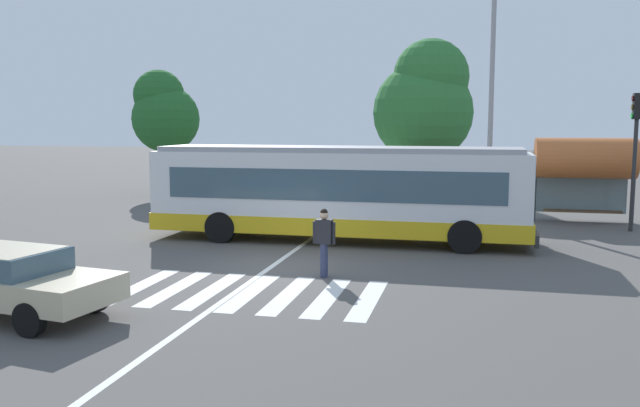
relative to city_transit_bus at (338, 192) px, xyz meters
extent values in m
plane|color=#514F4C|center=(-0.72, -4.33, -1.59)|extent=(160.00, 160.00, 0.00)
cylinder|color=black|center=(4.05, 1.15, -1.09)|extent=(1.00, 0.31, 1.00)
cylinder|color=black|center=(4.04, -1.19, -1.09)|extent=(1.00, 0.31, 1.00)
cylinder|color=black|center=(-3.59, 1.19, -1.09)|extent=(1.00, 0.31, 1.00)
cylinder|color=black|center=(-3.60, -1.15, -1.09)|extent=(1.00, 0.31, 1.00)
cube|color=white|center=(-0.02, 0.00, 0.04)|extent=(11.95, 2.61, 2.55)
cube|color=gold|center=(-0.02, 0.00, -0.96)|extent=(12.07, 2.64, 0.55)
cube|color=#3D5666|center=(-0.02, 0.00, 0.34)|extent=(10.52, 2.66, 0.96)
cube|color=#3D5666|center=(5.95, -0.03, 0.24)|extent=(0.05, 2.24, 1.63)
cube|color=black|center=(5.95, -0.03, 1.13)|extent=(0.07, 1.94, 0.28)
cube|color=#99999E|center=(-0.02, 0.00, 1.39)|extent=(11.48, 2.40, 0.16)
cube|color=#28282B|center=(6.07, -0.03, -1.16)|extent=(0.13, 2.55, 0.36)
cylinder|color=#333856|center=(0.68, -5.01, -1.16)|extent=(0.16, 0.16, 0.85)
cylinder|color=#333856|center=(0.67, -5.14, -1.16)|extent=(0.16, 0.16, 0.85)
cube|color=#232328|center=(0.68, -5.08, -0.44)|extent=(0.41, 0.28, 0.60)
cylinder|color=#232328|center=(0.44, -5.07, -0.47)|extent=(0.10, 0.10, 0.55)
cylinder|color=#232328|center=(0.92, -5.09, -0.47)|extent=(0.10, 0.10, 0.55)
sphere|color=tan|center=(0.68, -5.08, -0.03)|extent=(0.22, 0.22, 0.22)
sphere|color=black|center=(0.68, -5.08, 0.04)|extent=(0.19, 0.19, 0.19)
cylinder|color=black|center=(-3.18, -9.16, -1.27)|extent=(0.66, 0.30, 0.64)
cylinder|color=black|center=(-3.45, -10.82, -1.27)|extent=(0.66, 0.30, 0.64)
cube|color=#C6B793|center=(-4.69, -9.77, -0.95)|extent=(4.73, 2.51, 0.52)
cube|color=#3D5666|center=(-4.78, -9.75, -0.47)|extent=(2.39, 1.93, 0.44)
cube|color=#C6B793|center=(-4.78, -9.75, -0.28)|extent=(2.20, 1.82, 0.09)
cylinder|color=black|center=(-4.07, 13.65, -1.27)|extent=(0.24, 0.65, 0.64)
cylinder|color=black|center=(-2.40, 13.75, -1.27)|extent=(0.24, 0.65, 0.64)
cylinder|color=black|center=(-3.89, 10.86, -1.27)|extent=(0.24, 0.65, 0.64)
cylinder|color=black|center=(-2.22, 10.97, -1.27)|extent=(0.24, 0.65, 0.64)
cube|color=#C6B793|center=(-3.14, 12.31, -0.95)|extent=(2.11, 4.61, 0.52)
cube|color=#3D5666|center=(-3.14, 12.22, -0.47)|extent=(1.74, 2.26, 0.44)
cube|color=#C6B793|center=(-3.14, 12.22, -0.28)|extent=(1.65, 2.08, 0.09)
cylinder|color=black|center=(-1.35, 13.04, -1.27)|extent=(0.25, 0.65, 0.64)
cylinder|color=black|center=(0.31, 13.16, -1.27)|extent=(0.25, 0.65, 0.64)
cylinder|color=black|center=(-1.15, 10.26, -1.27)|extent=(0.25, 0.65, 0.64)
cylinder|color=black|center=(0.52, 10.38, -1.27)|extent=(0.25, 0.65, 0.64)
cube|color=white|center=(-0.42, 11.71, -0.95)|extent=(2.15, 4.62, 0.52)
cube|color=#3D5666|center=(-0.41, 11.62, -0.47)|extent=(1.76, 2.27, 0.44)
cube|color=white|center=(-0.41, 11.62, -0.28)|extent=(1.67, 2.09, 0.09)
cylinder|color=black|center=(1.11, 13.47, -1.27)|extent=(0.25, 0.65, 0.64)
cylinder|color=black|center=(2.78, 13.60, -1.27)|extent=(0.25, 0.65, 0.64)
cylinder|color=black|center=(1.33, 10.69, -1.27)|extent=(0.25, 0.65, 0.64)
cylinder|color=black|center=(3.00, 10.82, -1.27)|extent=(0.25, 0.65, 0.64)
cube|color=#AD1E1E|center=(2.06, 12.14, -0.95)|extent=(2.18, 4.63, 0.52)
cube|color=#3D5666|center=(2.06, 12.05, -0.47)|extent=(1.77, 2.28, 0.44)
cube|color=#AD1E1E|center=(2.06, 12.05, -0.28)|extent=(1.68, 2.10, 0.09)
cylinder|color=#28282B|center=(9.72, 4.25, 0.38)|extent=(0.14, 0.14, 3.94)
cube|color=black|center=(9.72, 4.25, 2.80)|extent=(0.28, 0.32, 0.90)
cylinder|color=#410907|center=(9.55, 4.25, 3.07)|extent=(0.04, 0.20, 0.20)
cylinder|color=#463707|center=(9.55, 4.25, 2.77)|extent=(0.04, 0.20, 0.20)
cylinder|color=green|center=(9.55, 4.25, 2.47)|extent=(0.04, 0.20, 0.20)
cylinder|color=#28282B|center=(6.57, 5.95, -0.44)|extent=(0.12, 0.12, 2.30)
cylinder|color=#28282B|center=(10.12, 5.95, -0.44)|extent=(0.12, 0.12, 2.30)
cube|color=slate|center=(8.35, 6.65, -0.32)|extent=(3.40, 0.04, 1.93)
cylinder|color=#BC602D|center=(8.35, 5.95, 0.89)|extent=(3.62, 1.54, 1.54)
cube|color=#4C3823|center=(8.35, 5.95, -1.14)|extent=(2.84, 0.36, 0.08)
cylinder|color=#939399|center=(4.85, 7.13, 3.34)|extent=(0.20, 0.20, 9.86)
cylinder|color=brown|center=(-11.66, 11.64, -0.20)|extent=(0.36, 0.36, 2.78)
sphere|color=#236028|center=(-11.66, 11.64, 2.43)|extent=(3.54, 3.54, 3.54)
sphere|color=#236028|center=(-12.00, 11.60, 3.67)|extent=(2.66, 2.66, 2.66)
cylinder|color=brown|center=(1.62, 13.60, -0.31)|extent=(0.36, 0.36, 2.56)
sphere|color=#2D7033|center=(1.62, 13.60, 2.75)|extent=(5.10, 5.10, 5.10)
sphere|color=#2D7033|center=(2.01, 13.53, 4.54)|extent=(3.82, 3.82, 3.82)
cube|color=silver|center=(-3.33, -6.96, -1.58)|extent=(0.45, 3.39, 0.01)
cube|color=silver|center=(-2.43, -6.96, -1.58)|extent=(0.45, 3.39, 0.01)
cube|color=silver|center=(-1.53, -6.96, -1.58)|extent=(0.45, 3.39, 0.01)
cube|color=silver|center=(-0.63, -6.96, -1.58)|extent=(0.45, 3.39, 0.01)
cube|color=silver|center=(0.28, -6.96, -1.58)|extent=(0.45, 3.39, 0.01)
cube|color=silver|center=(1.18, -6.96, -1.58)|extent=(0.45, 3.39, 0.01)
cube|color=silver|center=(2.08, -6.96, -1.58)|extent=(0.45, 3.39, 0.01)
cube|color=silver|center=(-0.95, -2.33, -1.59)|extent=(0.16, 24.00, 0.01)
camera|label=1|loc=(4.25, -20.89, 2.24)|focal=37.29mm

